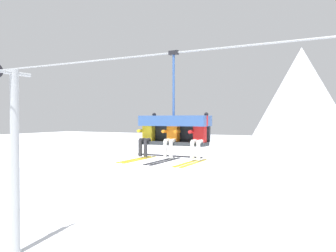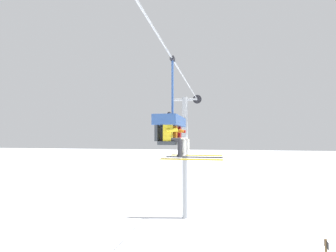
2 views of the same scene
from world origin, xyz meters
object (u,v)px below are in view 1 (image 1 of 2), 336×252
at_px(lift_tower_near, 15,157).
at_px(skier_yellow, 147,135).
at_px(chairlift_chair, 175,125).
at_px(skier_red, 198,136).
at_px(skier_orange, 171,136).

relative_size(lift_tower_near, skier_yellow, 4.63).
height_order(lift_tower_near, chairlift_chair, lift_tower_near).
relative_size(chairlift_chair, skier_yellow, 1.77).
relative_size(lift_tower_near, chairlift_chair, 2.61).
bearing_deg(skier_red, skier_yellow, 180.00).
bearing_deg(skier_orange, lift_tower_near, 173.17).
xyz_separation_m(skier_orange, skier_red, (0.82, 0.01, 0.02)).
bearing_deg(skier_yellow, skier_red, 0.00).
xyz_separation_m(lift_tower_near, chairlift_chair, (7.76, -0.71, 1.41)).
distance_m(skier_orange, skier_red, 0.82).
xyz_separation_m(lift_tower_near, skier_yellow, (6.94, -0.92, 1.12)).
height_order(chairlift_chair, skier_yellow, chairlift_chair).
relative_size(skier_orange, skier_red, 1.00).
xyz_separation_m(chairlift_chair, skier_orange, (0.00, -0.22, -0.31)).
distance_m(lift_tower_near, skier_red, 8.70).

